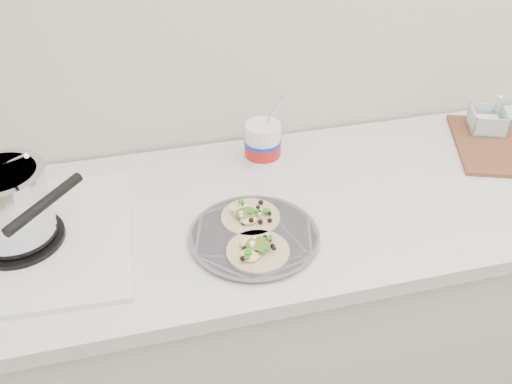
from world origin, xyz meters
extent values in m
cube|color=beige|center=(0.00, 1.73, 1.30)|extent=(3.50, 0.05, 2.60)
cube|color=silver|center=(0.00, 1.43, 0.43)|extent=(2.40, 0.62, 0.86)
cube|color=silver|center=(0.00, 1.41, 0.88)|extent=(2.44, 0.66, 0.04)
cube|color=silver|center=(-0.67, 1.41, 0.91)|extent=(0.52, 0.49, 0.01)
cylinder|color=black|center=(-0.67, 1.41, 0.92)|extent=(0.20, 0.20, 0.01)
torus|color=black|center=(-0.67, 1.41, 0.94)|extent=(0.18, 0.18, 0.02)
cylinder|color=silver|center=(-0.67, 1.41, 1.02)|extent=(0.18, 0.18, 0.16)
cylinder|color=#5B5A62|center=(-0.15, 1.30, 0.91)|extent=(0.29, 0.29, 0.01)
cylinder|color=#5B5A62|center=(-0.15, 1.30, 0.91)|extent=(0.31, 0.31, 0.00)
cylinder|color=white|center=(-0.04, 1.61, 0.96)|extent=(0.10, 0.10, 0.12)
cylinder|color=red|center=(-0.04, 1.61, 0.95)|extent=(0.10, 0.10, 0.04)
cylinder|color=#192D99|center=(-0.04, 1.61, 0.97)|extent=(0.10, 0.10, 0.01)
cube|color=white|center=(0.65, 1.60, 0.93)|extent=(0.07, 0.07, 0.03)
camera|label=1|loc=(-0.39, 0.32, 1.78)|focal=40.00mm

